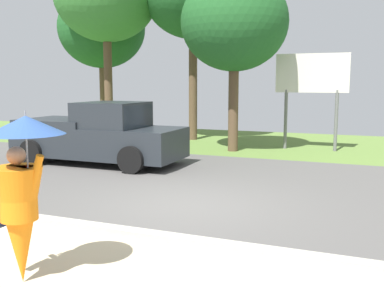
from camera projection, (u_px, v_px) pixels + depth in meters
ground_plane at (228, 178)px, 11.68m from camera, size 40.00×22.00×0.20m
monk_pedestrian at (21, 199)px, 5.32m from camera, size 1.03×0.91×2.13m
pickup_truck at (99, 135)px, 13.48m from camera, size 5.20×2.28×1.88m
roadside_billboard at (312, 80)px, 15.98m from camera, size 2.60×0.12×3.50m
tree_center_back at (102, 29)px, 21.34m from camera, size 4.17×4.17×6.96m
tree_right_far at (234, 23)px, 15.44m from camera, size 3.76×3.76×6.26m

